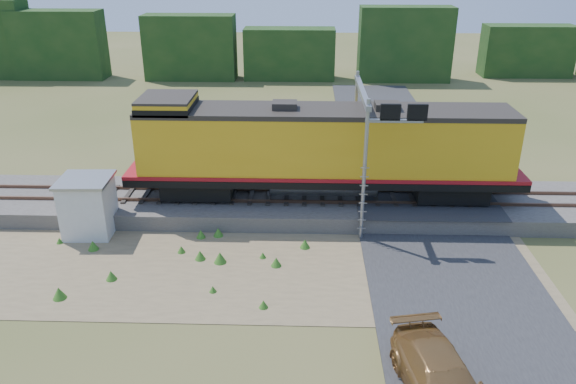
{
  "coord_description": "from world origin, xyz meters",
  "views": [
    {
      "loc": [
        0.89,
        -19.95,
        12.55
      ],
      "look_at": [
        0.16,
        3.0,
        2.4
      ],
      "focal_mm": 35.0,
      "sensor_mm": 36.0,
      "label": 1
    }
  ],
  "objects_px": {
    "car": "(442,382)",
    "shed": "(88,206)",
    "locomotive": "(319,148)",
    "signal_gantry": "(369,122)"
  },
  "relations": [
    {
      "from": "shed",
      "to": "signal_gantry",
      "type": "xyz_separation_m",
      "value": [
        13.04,
        1.99,
        3.6
      ]
    },
    {
      "from": "locomotive",
      "to": "signal_gantry",
      "type": "distance_m",
      "value": 2.87
    },
    {
      "from": "signal_gantry",
      "to": "car",
      "type": "relative_size",
      "value": 1.35
    },
    {
      "from": "shed",
      "to": "car",
      "type": "relative_size",
      "value": 0.56
    },
    {
      "from": "locomotive",
      "to": "shed",
      "type": "relative_size",
      "value": 7.0
    },
    {
      "from": "locomotive",
      "to": "signal_gantry",
      "type": "xyz_separation_m",
      "value": [
        2.31,
        -0.65,
        1.58
      ]
    },
    {
      "from": "locomotive",
      "to": "shed",
      "type": "distance_m",
      "value": 11.23
    },
    {
      "from": "car",
      "to": "shed",
      "type": "bearing_deg",
      "value": 133.28
    },
    {
      "from": "locomotive",
      "to": "signal_gantry",
      "type": "bearing_deg",
      "value": -15.73
    },
    {
      "from": "locomotive",
      "to": "signal_gantry",
      "type": "height_order",
      "value": "signal_gantry"
    }
  ]
}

